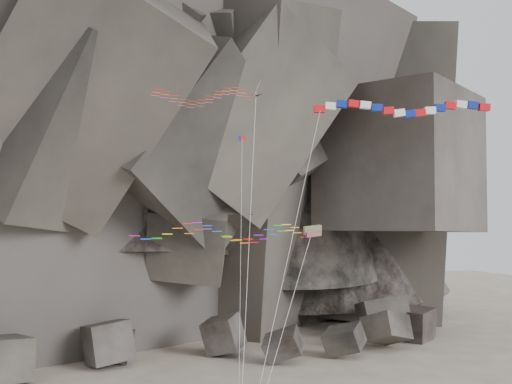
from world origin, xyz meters
name	(u,v)px	position (x,y,z in m)	size (l,w,h in m)	color
headland	(109,84)	(0.00, 70.00, 42.00)	(110.00, 70.00, 84.00)	#4B463E
boulder_field	(217,342)	(8.85, 35.30, 2.14)	(86.80, 17.73, 7.21)	#47423F
delta_kite	(201,96)	(-3.94, 0.23, 27.59)	(9.02, 7.32, 27.69)	red
banner_kite	(402,109)	(11.21, -3.17, 27.00)	(21.10, 5.58, 26.22)	red
parafoil_kite	(221,232)	(-2.45, 0.17, 17.57)	(15.52, 6.56, 16.74)	#D2D50B
pennant_kite	(241,204)	(-0.85, 0.15, 19.63)	(3.50, 7.86, 23.47)	red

